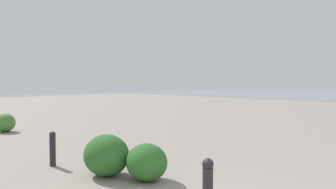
{
  "coord_description": "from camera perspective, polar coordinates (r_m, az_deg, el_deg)",
  "views": [
    {
      "loc": [
        -1.54,
        2.21,
        1.7
      ],
      "look_at": [
        7.09,
        -6.13,
        1.23
      ],
      "focal_mm": 34.15,
      "sensor_mm": 36.0,
      "label": 1
    }
  ],
  "objects": [
    {
      "name": "shrub_wide",
      "position": [
        5.62,
        -3.84,
        -11.97
      ],
      "size": [
        0.76,
        0.68,
        0.64
      ],
      "color": "#2D6628",
      "rests_on": "ground"
    },
    {
      "name": "shrub_round",
      "position": [
        12.22,
        -27.11,
        -4.51
      ],
      "size": [
        0.74,
        0.66,
        0.63
      ],
      "color": "#477F38",
      "rests_on": "ground"
    },
    {
      "name": "bollard_mid",
      "position": [
        6.94,
        -19.9,
        -8.95
      ],
      "size": [
        0.13,
        0.13,
        0.71
      ],
      "color": "#232328",
      "rests_on": "ground"
    },
    {
      "name": "shrub_low",
      "position": [
        5.99,
        -10.92,
        -10.58
      ],
      "size": [
        0.88,
        0.79,
        0.75
      ],
      "color": "#2D6628",
      "rests_on": "ground"
    }
  ]
}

